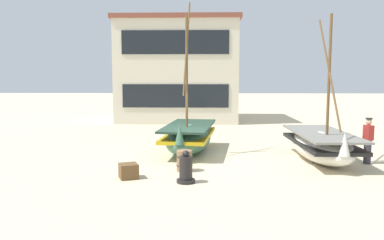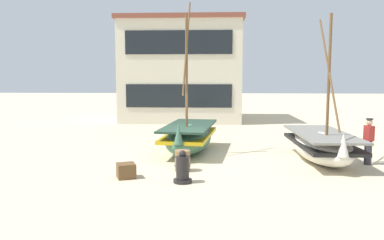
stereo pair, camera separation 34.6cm
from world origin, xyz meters
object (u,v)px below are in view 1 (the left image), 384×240
(fishing_boat_centre_large, at_px, (321,145))
(wooden_barrel, at_px, (184,161))
(capstan_winch, at_px, (186,170))
(harbor_building_main, at_px, (179,70))
(cargo_crate, at_px, (129,171))
(fisherman_by_hull, at_px, (368,141))
(fishing_boat_near_left, at_px, (189,137))

(fishing_boat_centre_large, relative_size, wooden_barrel, 7.66)
(capstan_winch, relative_size, harbor_building_main, 0.11)
(capstan_winch, distance_m, harbor_building_main, 17.77)
(fishing_boat_centre_large, bearing_deg, cargo_crate, -157.87)
(fisherman_by_hull, height_order, cargo_crate, fisherman_by_hull)
(cargo_crate, bearing_deg, capstan_winch, -13.89)
(fishing_boat_centre_large, relative_size, harbor_building_main, 0.62)
(fishing_boat_centre_large, relative_size, capstan_winch, 5.45)
(wooden_barrel, xyz_separation_m, cargo_crate, (-1.70, -0.99, -0.12))
(fishing_boat_centre_large, relative_size, cargo_crate, 9.71)
(fisherman_by_hull, distance_m, wooden_barrel, 6.77)
(wooden_barrel, xyz_separation_m, harbor_building_main, (-1.24, 15.97, 3.29))
(capstan_winch, bearing_deg, cargo_crate, 166.11)
(fishing_boat_near_left, bearing_deg, capstan_winch, -88.86)
(capstan_winch, distance_m, cargo_crate, 1.88)
(fishing_boat_near_left, distance_m, fishing_boat_centre_large, 5.28)
(harbor_building_main, bearing_deg, wooden_barrel, -85.57)
(fishing_boat_centre_large, xyz_separation_m, harbor_building_main, (-6.31, 14.21, 3.03))
(fishing_boat_near_left, bearing_deg, fishing_boat_centre_large, -16.65)
(fishing_boat_near_left, height_order, capstan_winch, fishing_boat_near_left)
(fishing_boat_centre_large, xyz_separation_m, wooden_barrel, (-5.08, -1.76, -0.26))
(capstan_winch, height_order, cargo_crate, capstan_winch)
(cargo_crate, bearing_deg, fisherman_by_hull, 15.55)
(cargo_crate, relative_size, harbor_building_main, 0.06)
(fishing_boat_centre_large, bearing_deg, wooden_barrel, -160.86)
(fishing_boat_centre_large, distance_m, capstan_winch, 5.91)
(fishing_boat_centre_large, xyz_separation_m, capstan_winch, (-4.96, -3.21, -0.21))
(cargo_crate, bearing_deg, harbor_building_main, 88.44)
(fishing_boat_centre_large, height_order, cargo_crate, fishing_boat_centre_large)
(capstan_winch, xyz_separation_m, cargo_crate, (-1.82, 0.45, -0.17))
(harbor_building_main, bearing_deg, fisherman_by_hull, -61.79)
(fishing_boat_near_left, bearing_deg, harbor_building_main, 95.66)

